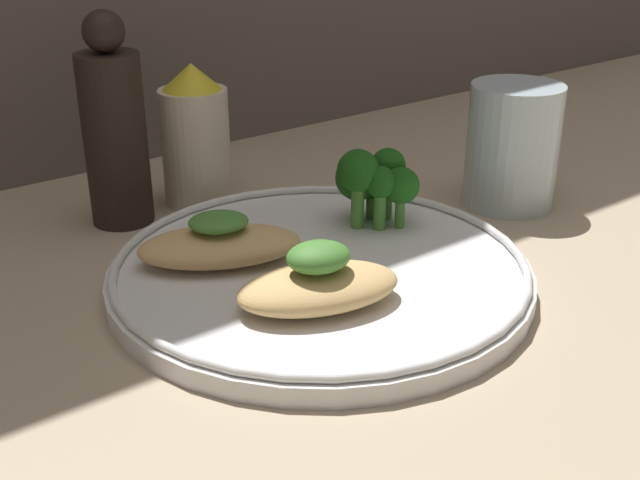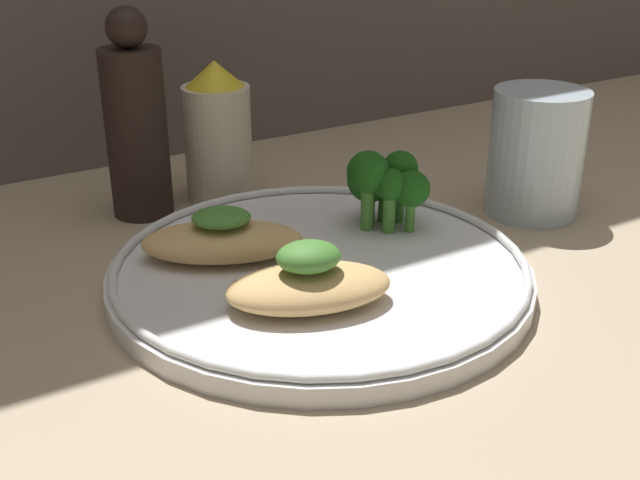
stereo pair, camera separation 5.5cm
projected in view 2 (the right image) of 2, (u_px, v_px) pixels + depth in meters
The scene contains 8 objects.
ground_plane at pixel (320, 290), 57.08cm from camera, with size 180.00×180.00×1.00cm, color tan.
plate at pixel (320, 271), 56.46cm from camera, with size 29.74×29.74×2.00cm.
grilled_meat_front at pixel (309, 283), 50.58cm from camera, with size 11.92×8.86×4.35cm.
grilled_meat_middle at pixel (222, 239), 57.00cm from camera, with size 12.86×10.22×3.71cm.
broccoli_bunch at pixel (383, 181), 61.38cm from camera, with size 5.95×6.40×6.29cm.
sauce_bottle at pixel (218, 134), 69.77cm from camera, with size 5.88×5.88×12.27cm.
pepper_grinder at pixel (136, 125), 65.63cm from camera, with size 5.06×5.06×17.26cm.
drinking_glass at pixel (536, 153), 66.74cm from camera, with size 7.84×7.84×10.62cm.
Camera 2 is at (-25.87, -43.29, 26.46)cm, focal length 45.00 mm.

